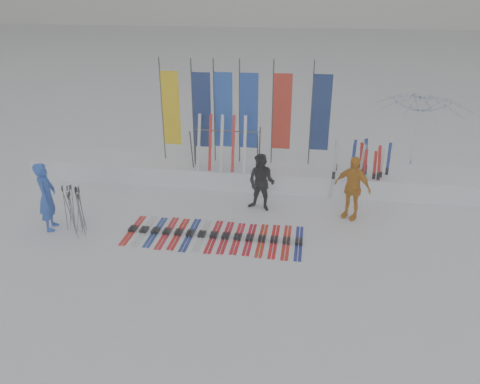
% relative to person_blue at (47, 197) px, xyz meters
% --- Properties ---
extents(ground, '(120.00, 120.00, 0.00)m').
position_rel_person_blue_xyz_m(ground, '(4.60, -0.80, -0.90)').
color(ground, white).
rests_on(ground, ground).
extents(snow_bank, '(14.00, 1.60, 0.60)m').
position_rel_person_blue_xyz_m(snow_bank, '(4.60, 3.80, -0.60)').
color(snow_bank, white).
rests_on(snow_bank, ground).
extents(person_blue, '(0.58, 0.74, 1.80)m').
position_rel_person_blue_xyz_m(person_blue, '(0.00, 0.00, 0.00)').
color(person_blue, blue).
rests_on(person_blue, ground).
extents(person_black, '(0.93, 0.81, 1.62)m').
position_rel_person_blue_xyz_m(person_black, '(5.22, 1.93, -0.09)').
color(person_black, black).
rests_on(person_black, ground).
extents(person_yellow, '(1.10, 0.86, 1.74)m').
position_rel_person_blue_xyz_m(person_yellow, '(7.64, 1.82, -0.03)').
color(person_yellow, orange).
rests_on(person_yellow, ground).
extents(tent_canopy, '(3.45, 3.50, 2.71)m').
position_rel_person_blue_xyz_m(tent_canopy, '(9.85, 5.37, 0.46)').
color(tent_canopy, white).
rests_on(tent_canopy, ground).
extents(ski_row, '(4.41, 1.69, 0.07)m').
position_rel_person_blue_xyz_m(ski_row, '(4.24, 0.20, -0.86)').
color(ski_row, red).
rests_on(ski_row, ground).
extents(pole_cluster, '(0.65, 0.74, 1.24)m').
position_rel_person_blue_xyz_m(pole_cluster, '(0.73, -0.03, -0.30)').
color(pole_cluster, '#595B60').
rests_on(pole_cluster, ground).
extents(feather_flags, '(5.17, 0.28, 3.20)m').
position_rel_person_blue_xyz_m(feather_flags, '(4.30, 3.99, 1.35)').
color(feather_flags, '#383A3F').
rests_on(feather_flags, ground).
extents(ski_rack, '(2.04, 0.80, 1.23)m').
position_rel_person_blue_xyz_m(ski_rack, '(3.96, 3.40, 0.48)').
color(ski_rack, '#383A3F').
rests_on(ski_rack, ground).
extents(upright_skis, '(1.67, 1.06, 1.69)m').
position_rel_person_blue_xyz_m(upright_skis, '(8.03, 3.42, -0.11)').
color(upright_skis, navy).
rests_on(upright_skis, ground).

